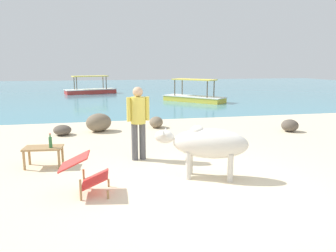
{
  "coord_description": "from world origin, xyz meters",
  "views": [
    {
      "loc": [
        -1.7,
        -5.12,
        2.13
      ],
      "look_at": [
        0.09,
        3.0,
        0.55
      ],
      "focal_mm": 34.75,
      "sensor_mm": 36.0,
      "label": 1
    }
  ],
  "objects_px": {
    "bottle": "(50,142)",
    "person_standing": "(138,118)",
    "cow": "(207,144)",
    "boat_red": "(91,90)",
    "low_bench_table": "(43,150)",
    "boat_yellow": "(194,97)",
    "deck_chair_near": "(85,171)"
  },
  "relations": [
    {
      "from": "bottle",
      "to": "person_standing",
      "type": "relative_size",
      "value": 0.18
    },
    {
      "from": "cow",
      "to": "boat_red",
      "type": "distance_m",
      "value": 19.24
    },
    {
      "from": "boat_red",
      "to": "bottle",
      "type": "bearing_deg",
      "value": -107.85
    },
    {
      "from": "low_bench_table",
      "to": "boat_yellow",
      "type": "relative_size",
      "value": 0.23
    },
    {
      "from": "deck_chair_near",
      "to": "boat_yellow",
      "type": "bearing_deg",
      "value": 69.15
    },
    {
      "from": "deck_chair_near",
      "to": "person_standing",
      "type": "distance_m",
      "value": 2.16
    },
    {
      "from": "low_bench_table",
      "to": "bottle",
      "type": "distance_m",
      "value": 0.27
    },
    {
      "from": "boat_red",
      "to": "person_standing",
      "type": "bearing_deg",
      "value": -101.95
    },
    {
      "from": "cow",
      "to": "bottle",
      "type": "xyz_separation_m",
      "value": [
        -2.92,
        1.26,
        -0.11
      ]
    },
    {
      "from": "person_standing",
      "to": "cow",
      "type": "bearing_deg",
      "value": 28.03
    },
    {
      "from": "deck_chair_near",
      "to": "cow",
      "type": "bearing_deg",
      "value": 11.64
    },
    {
      "from": "low_bench_table",
      "to": "boat_yellow",
      "type": "distance_m",
      "value": 12.84
    },
    {
      "from": "boat_yellow",
      "to": "cow",
      "type": "bearing_deg",
      "value": -57.02
    },
    {
      "from": "deck_chair_near",
      "to": "boat_yellow",
      "type": "distance_m",
      "value": 13.92
    },
    {
      "from": "bottle",
      "to": "boat_yellow",
      "type": "relative_size",
      "value": 0.08
    },
    {
      "from": "low_bench_table",
      "to": "boat_yellow",
      "type": "xyz_separation_m",
      "value": [
        6.6,
        11.01,
        -0.1
      ]
    },
    {
      "from": "cow",
      "to": "boat_yellow",
      "type": "relative_size",
      "value": 0.49
    },
    {
      "from": "cow",
      "to": "deck_chair_near",
      "type": "relative_size",
      "value": 2.18
    },
    {
      "from": "person_standing",
      "to": "boat_yellow",
      "type": "distance_m",
      "value": 11.87
    },
    {
      "from": "cow",
      "to": "boat_red",
      "type": "bearing_deg",
      "value": -59.74
    },
    {
      "from": "person_standing",
      "to": "boat_red",
      "type": "xyz_separation_m",
      "value": [
        -1.27,
        17.64,
        -0.7
      ]
    },
    {
      "from": "bottle",
      "to": "person_standing",
      "type": "bearing_deg",
      "value": 5.96
    },
    {
      "from": "bottle",
      "to": "boat_yellow",
      "type": "xyz_separation_m",
      "value": [
        6.43,
        11.11,
        -0.29
      ]
    },
    {
      "from": "deck_chair_near",
      "to": "boat_yellow",
      "type": "height_order",
      "value": "boat_yellow"
    },
    {
      "from": "cow",
      "to": "low_bench_table",
      "type": "relative_size",
      "value": 2.18
    },
    {
      "from": "boat_yellow",
      "to": "boat_red",
      "type": "height_order",
      "value": "same"
    },
    {
      "from": "cow",
      "to": "boat_red",
      "type": "xyz_separation_m",
      "value": [
        -2.36,
        19.09,
        -0.4
      ]
    },
    {
      "from": "person_standing",
      "to": "boat_red",
      "type": "height_order",
      "value": "person_standing"
    },
    {
      "from": "bottle",
      "to": "boat_red",
      "type": "relative_size",
      "value": 0.08
    },
    {
      "from": "boat_red",
      "to": "cow",
      "type": "bearing_deg",
      "value": -99.01
    },
    {
      "from": "person_standing",
      "to": "boat_red",
      "type": "relative_size",
      "value": 0.42
    },
    {
      "from": "cow",
      "to": "boat_yellow",
      "type": "bearing_deg",
      "value": -82.65
    }
  ]
}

